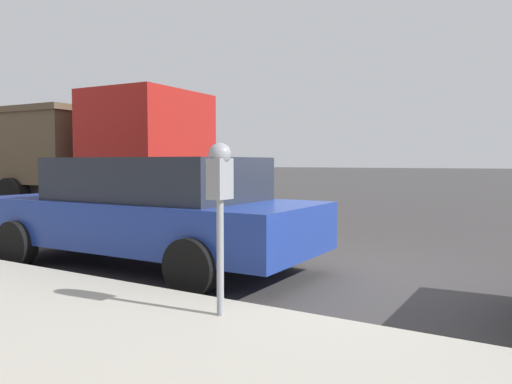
{
  "coord_description": "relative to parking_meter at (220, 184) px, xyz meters",
  "views": [
    {
      "loc": [
        -6.02,
        -2.71,
        1.45
      ],
      "look_at": [
        -2.49,
        -0.58,
        1.2
      ],
      "focal_mm": 35.0,
      "sensor_mm": 36.0,
      "label": 1
    }
  ],
  "objects": [
    {
      "name": "ground_plane",
      "position": [
        2.64,
        0.32,
        -1.27
      ],
      "size": [
        220.0,
        220.0,
        0.0
      ],
      "primitive_type": "plane",
      "color": "#3D3A3A"
    },
    {
      "name": "car_blue",
      "position": [
        1.72,
        2.41,
        -0.47
      ],
      "size": [
        2.18,
        4.9,
        1.51
      ],
      "rotation": [
        0.0,
        0.0,
        0.02
      ],
      "color": "navy",
      "rests_on": "ground_plane"
    },
    {
      "name": "dump_truck",
      "position": [
        5.66,
        8.92,
        0.44
      ],
      "size": [
        3.26,
        7.72,
        3.15
      ],
      "rotation": [
        0.0,
        0.0,
        3.19
      ],
      "color": "black",
      "rests_on": "ground_plane"
    },
    {
      "name": "parking_meter",
      "position": [
        0.0,
        0.0,
        0.0
      ],
      "size": [
        0.21,
        0.19,
        1.45
      ],
      "color": "gray",
      "rests_on": "sidewalk"
    }
  ]
}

